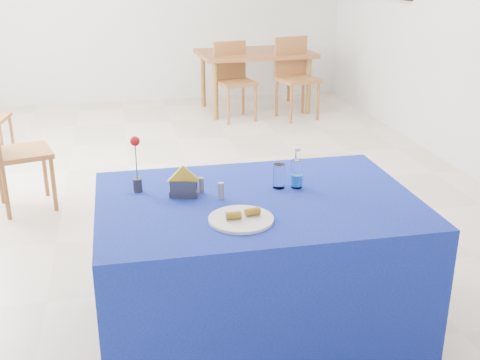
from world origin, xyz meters
name	(u,v)px	position (x,y,z in m)	size (l,w,h in m)	color
floor	(197,191)	(0.00, 0.00, 0.00)	(7.00, 7.00, 0.00)	beige
plate	(241,219)	(-0.10, -2.29, 0.77)	(0.30, 0.30, 0.01)	silver
drinking_glass	(279,176)	(0.18, -1.93, 0.82)	(0.06, 0.06, 0.13)	white
salt_shaker	(221,191)	(-0.14, -2.01, 0.80)	(0.03, 0.03, 0.09)	gray
pepper_shaker	(201,185)	(-0.23, -1.92, 0.80)	(0.03, 0.03, 0.09)	slate
blue_table	(256,265)	(0.04, -2.04, 0.38)	(1.60, 1.10, 0.76)	navy
water_bottle	(297,174)	(0.27, -1.94, 0.83)	(0.06, 0.06, 0.21)	white
napkin_holder	(184,188)	(-0.32, -1.95, 0.81)	(0.16, 0.09, 0.17)	#3B3C41
rose_vase	(136,165)	(-0.55, -1.83, 0.90)	(0.05, 0.05, 0.30)	#26262B
oak_table	(255,58)	(1.12, 2.67, 0.68)	(1.46, 0.99, 0.76)	brown
chair_bg_left	(233,75)	(0.77, 2.33, 0.53)	(0.49, 0.49, 0.92)	brown
chair_bg_right	(294,72)	(1.52, 2.25, 0.56)	(0.51, 0.51, 0.97)	brown
chair_win_a	(10,145)	(-1.45, -0.08, 0.53)	(0.51, 0.51, 0.92)	brown
banana_pieces	(243,213)	(-0.09, -2.29, 0.79)	(0.17, 0.07, 0.04)	gold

